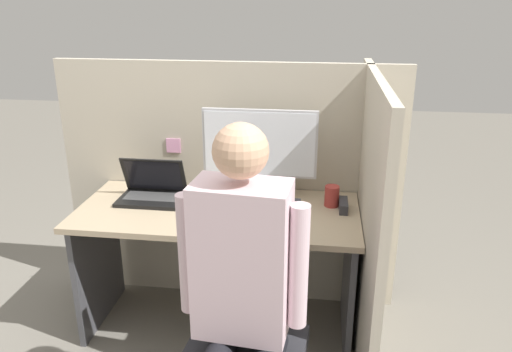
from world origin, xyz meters
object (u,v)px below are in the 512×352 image
monitor (260,147)px  person (241,288)px  stapler (343,205)px  paper_box (259,192)px  carrot_toy (243,222)px  office_chair (244,324)px  coffee_mug (332,196)px  laptop (152,192)px

monitor → person: (0.05, -0.95, -0.23)m
monitor → stapler: monitor is taller
paper_box → carrot_toy: 0.34m
paper_box → office_chair: size_ratio=0.28×
stapler → office_chair: size_ratio=0.14×
monitor → coffee_mug: (0.38, -0.04, -0.24)m
carrot_toy → office_chair: 0.51m
person → coffee_mug: size_ratio=12.51×
monitor → laptop: 0.62m
carrot_toy → coffee_mug: coffee_mug is taller
stapler → coffee_mug: 0.08m
monitor → carrot_toy: 0.44m
paper_box → person: person is taller
paper_box → carrot_toy: size_ratio=2.29×
carrot_toy → stapler: bearing=27.9°
paper_box → office_chair: (0.04, -0.79, -0.25)m
paper_box → coffee_mug: 0.38m
paper_box → person: (0.05, -0.95, 0.02)m
laptop → carrot_toy: 0.59m
paper_box → stapler: (0.44, -0.09, -0.02)m
stapler → carrot_toy: (-0.48, -0.25, -0.01)m
monitor → person: bearing=-86.7°
laptop → carrot_toy: bearing=-25.7°
monitor → stapler: bearing=-11.7°
paper_box → carrot_toy: bearing=-95.8°
laptop → person: 1.06m
carrot_toy → office_chair: (0.07, -0.45, -0.23)m
carrot_toy → office_chair: bearing=-80.7°
laptop → coffee_mug: size_ratio=3.14×
carrot_toy → coffee_mug: (0.42, 0.30, 0.03)m
office_chair → stapler: bearing=60.3°
monitor → office_chair: 0.94m
coffee_mug → paper_box: bearing=173.8°
stapler → coffee_mug: size_ratio=1.29×
laptop → office_chair: bearing=-49.5°
monitor → person: size_ratio=0.44×
monitor → stapler: 0.52m
laptop → office_chair: (0.60, -0.71, -0.26)m
coffee_mug → stapler: bearing=-38.5°
stapler → person: (-0.39, -0.86, 0.04)m
stapler → laptop: bearing=179.9°
stapler → coffee_mug: coffee_mug is taller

